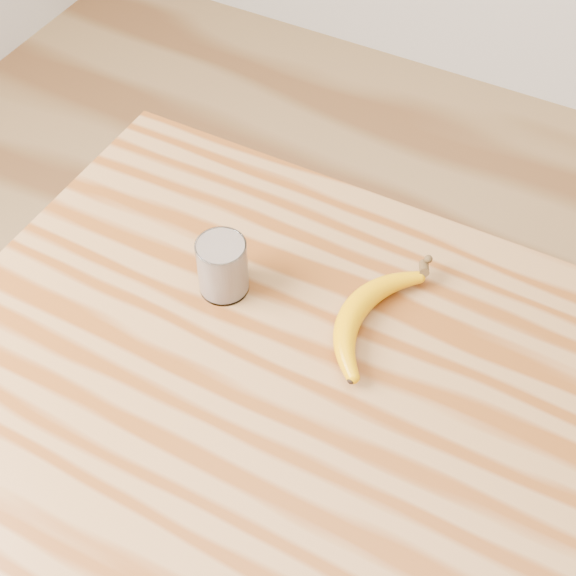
% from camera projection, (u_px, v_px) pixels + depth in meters
% --- Properties ---
extents(room, '(4.04, 4.04, 2.70)m').
position_uv_depth(room, '(420.00, 163.00, 0.60)').
color(room, '#9D7748').
rests_on(room, ground).
extents(table, '(1.20, 0.80, 0.90)m').
position_uv_depth(table, '(364.00, 496.00, 1.05)').
color(table, olive).
rests_on(table, ground).
extents(smoothie_glass, '(0.07, 0.07, 0.09)m').
position_uv_depth(smoothie_glass, '(222.00, 266.00, 1.07)').
color(smoothie_glass, white).
rests_on(smoothie_glass, table).
extents(banana, '(0.12, 0.29, 0.03)m').
position_uv_depth(banana, '(354.00, 309.00, 1.06)').
color(banana, '#DB9300').
rests_on(banana, table).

